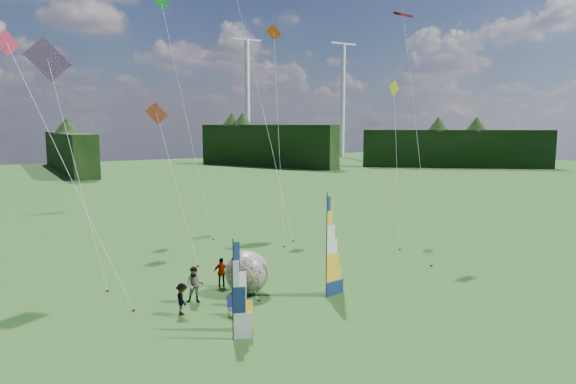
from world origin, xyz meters
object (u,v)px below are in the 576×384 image
side_banner_left (234,288)px  spectator_d (222,272)px  spectator_c (182,299)px  spectator_a (240,290)px  kite_whale (262,96)px  spectator_b (195,285)px  side_banner_far (233,301)px  bol_inflatable (247,272)px  feather_banner_main (327,248)px  camp_chair (234,306)px

side_banner_left → spectator_d: bearing=73.9°
spectator_c → side_banner_left: bearing=-156.9°
spectator_a → spectator_c: size_ratio=1.05×
spectator_a → kite_whale: kite_whale is taller
spectator_b → spectator_c: (-1.09, -1.22, -0.17)m
side_banner_far → spectator_d: size_ratio=2.11×
side_banner_left → spectator_a: size_ratio=2.50×
spectator_a → bol_inflatable: bearing=8.6°
spectator_a → spectator_d: size_ratio=0.99×
side_banner_left → kite_whale: kite_whale is taller
spectator_a → spectator_b: (-1.77, 1.47, 0.13)m
feather_banner_main → spectator_d: size_ratio=3.29×
spectator_b → spectator_c: bearing=-104.8°
side_banner_far → spectator_b: side_banner_far is taller
feather_banner_main → side_banner_left: feather_banner_main is taller
side_banner_left → kite_whale: size_ratio=0.18×
side_banner_far → spectator_d: (2.41, 6.76, -0.89)m
spectator_d → spectator_c: bearing=65.3°
side_banner_far → bol_inflatable: 5.87m
bol_inflatable → kite_whale: kite_whale is taller
side_banner_far → spectator_b: 5.10m
feather_banner_main → kite_whale: bearing=63.7°
spectator_d → side_banner_far: bearing=93.8°
side_banner_far → spectator_b: bearing=108.4°
kite_whale → side_banner_far: bearing=-111.5°
spectator_c → kite_whale: kite_whale is taller
spectator_c → spectator_b: bearing=-40.6°
spectator_a → spectator_d: (0.42, 3.19, 0.01)m
feather_banner_main → spectator_b: (-6.08, 2.69, -1.70)m
feather_banner_main → spectator_c: (-7.17, 1.47, -1.87)m
side_banner_left → bol_inflatable: 5.11m
spectator_d → camp_chair: spectator_d is taller
kite_whale → side_banner_left: bearing=-111.7°
camp_chair → kite_whale: (10.88, 17.79, 10.74)m
spectator_a → side_banner_far: bearing=-163.3°
feather_banner_main → spectator_c: size_ratio=3.51×
bol_inflatable → spectator_a: (-1.07, -1.40, -0.35)m
bol_inflatable → side_banner_far: bearing=-121.7°
side_banner_far → bol_inflatable: side_banner_far is taller
feather_banner_main → bol_inflatable: (-3.24, 2.63, -1.48)m
side_banner_left → bol_inflatable: side_banner_left is taller
spectator_a → spectator_b: 2.30m
spectator_a → spectator_b: size_ratio=0.86×
side_banner_left → bol_inflatable: size_ratio=1.73×
feather_banner_main → side_banner_left: bearing=-173.2°
feather_banner_main → side_banner_far: size_ratio=1.56×
spectator_a → spectator_b: bearing=96.3°
feather_banner_main → spectator_a: size_ratio=3.33×
bol_inflatable → spectator_a: size_ratio=1.45×
feather_banner_main → spectator_a: feather_banner_main is taller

